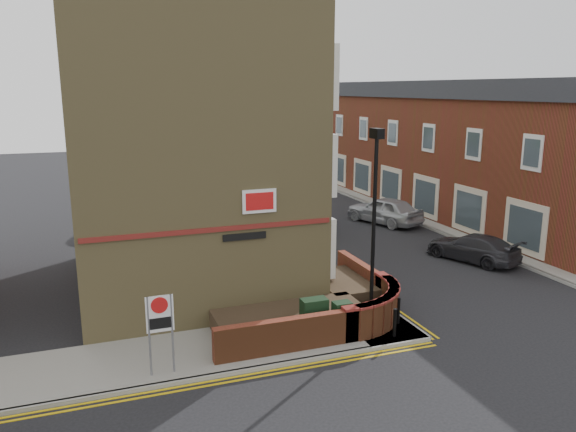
# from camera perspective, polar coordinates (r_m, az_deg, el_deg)

# --- Properties ---
(ground) EXTENTS (120.00, 120.00, 0.00)m
(ground) POSITION_cam_1_polar(r_m,az_deg,el_deg) (16.80, 5.35, -13.97)
(ground) COLOR black
(ground) RESTS_ON ground
(pavement_corner) EXTENTS (13.00, 3.00, 0.12)m
(pavement_corner) POSITION_cam_1_polar(r_m,az_deg,el_deg) (17.06, -7.90, -13.39)
(pavement_corner) COLOR gray
(pavement_corner) RESTS_ON ground
(pavement_main) EXTENTS (2.00, 32.00, 0.12)m
(pavement_main) POSITION_cam_1_polar(r_m,az_deg,el_deg) (31.62, -3.70, -0.90)
(pavement_main) COLOR gray
(pavement_main) RESTS_ON ground
(pavement_far) EXTENTS (4.00, 40.00, 0.12)m
(pavement_far) POSITION_cam_1_polar(r_m,az_deg,el_deg) (33.77, 16.03, -0.50)
(pavement_far) COLOR gray
(pavement_far) RESTS_ON ground
(kerb_side) EXTENTS (13.00, 0.15, 0.12)m
(kerb_side) POSITION_cam_1_polar(r_m,az_deg,el_deg) (15.75, -6.70, -15.70)
(kerb_side) COLOR gray
(kerb_side) RESTS_ON ground
(kerb_main_near) EXTENTS (0.15, 32.00, 0.12)m
(kerb_main_near) POSITION_cam_1_polar(r_m,az_deg,el_deg) (31.91, -1.97, -0.76)
(kerb_main_near) COLOR gray
(kerb_main_near) RESTS_ON ground
(kerb_main_far) EXTENTS (0.15, 40.00, 0.12)m
(kerb_main_far) POSITION_cam_1_polar(r_m,az_deg,el_deg) (32.65, 13.18, -0.78)
(kerb_main_far) COLOR gray
(kerb_main_far) RESTS_ON ground
(yellow_lines_side) EXTENTS (13.00, 0.28, 0.01)m
(yellow_lines_side) POSITION_cam_1_polar(r_m,az_deg,el_deg) (15.57, -6.48, -16.30)
(yellow_lines_side) COLOR gold
(yellow_lines_side) RESTS_ON ground
(yellow_lines_main) EXTENTS (0.28, 32.00, 0.01)m
(yellow_lines_main) POSITION_cam_1_polar(r_m,az_deg,el_deg) (32.00, -1.55, -0.82)
(yellow_lines_main) COLOR gold
(yellow_lines_main) RESTS_ON ground
(corner_building) EXTENTS (8.95, 10.40, 13.60)m
(corner_building) POSITION_cam_1_polar(r_m,az_deg,el_deg) (21.87, -10.34, 9.14)
(corner_building) COLOR olive
(corner_building) RESTS_ON ground
(garden_wall) EXTENTS (6.80, 6.00, 1.20)m
(garden_wall) POSITION_cam_1_polar(r_m,az_deg,el_deg) (18.87, 2.07, -10.79)
(garden_wall) COLOR brown
(garden_wall) RESTS_ON ground
(lamppost) EXTENTS (0.25, 0.50, 6.30)m
(lamppost) POSITION_cam_1_polar(r_m,az_deg,el_deg) (17.33, 8.69, -1.40)
(lamppost) COLOR black
(lamppost) RESTS_ON pavement_corner
(utility_cabinet_large) EXTENTS (0.80, 0.45, 1.20)m
(utility_cabinet_large) POSITION_cam_1_polar(r_m,az_deg,el_deg) (17.46, 2.66, -10.24)
(utility_cabinet_large) COLOR black
(utility_cabinet_large) RESTS_ON pavement_corner
(utility_cabinet_small) EXTENTS (0.55, 0.40, 1.10)m
(utility_cabinet_small) POSITION_cam_1_polar(r_m,az_deg,el_deg) (17.53, 5.49, -10.37)
(utility_cabinet_small) COLOR black
(utility_cabinet_small) RESTS_ON pavement_corner
(bollard_near) EXTENTS (0.11, 0.11, 0.90)m
(bollard_near) POSITION_cam_1_polar(r_m,az_deg,el_deg) (17.75, 10.79, -10.60)
(bollard_near) COLOR black
(bollard_near) RESTS_ON pavement_corner
(bollard_far) EXTENTS (0.11, 0.11, 0.90)m
(bollard_far) POSITION_cam_1_polar(r_m,az_deg,el_deg) (18.67, 11.14, -9.41)
(bollard_far) COLOR black
(bollard_far) RESTS_ON pavement_corner
(zone_sign) EXTENTS (0.72, 0.07, 2.20)m
(zone_sign) POSITION_cam_1_polar(r_m,az_deg,el_deg) (15.29, -12.87, -10.28)
(zone_sign) COLOR slate
(zone_sign) RESTS_ON pavement_corner
(far_terrace) EXTENTS (5.40, 30.40, 8.00)m
(far_terrace) POSITION_cam_1_polar(r_m,az_deg,el_deg) (37.22, 14.70, 7.01)
(far_terrace) COLOR brown
(far_terrace) RESTS_ON ground
(far_terrace_cream) EXTENTS (5.40, 12.40, 8.00)m
(far_terrace_cream) POSITION_cam_1_polar(r_m,az_deg,el_deg) (55.75, 2.33, 9.23)
(far_terrace_cream) COLOR beige
(far_terrace_cream) RESTS_ON ground
(tree_near) EXTENTS (3.64, 3.65, 6.70)m
(tree_near) POSITION_cam_1_polar(r_m,az_deg,el_deg) (28.99, -2.74, 7.17)
(tree_near) COLOR #382B1E
(tree_near) RESTS_ON pavement_main
(tree_mid) EXTENTS (4.03, 4.03, 7.42)m
(tree_mid) POSITION_cam_1_polar(r_m,az_deg,el_deg) (36.64, -6.50, 9.07)
(tree_mid) COLOR #382B1E
(tree_mid) RESTS_ON pavement_main
(tree_far) EXTENTS (3.81, 3.81, 7.00)m
(tree_far) POSITION_cam_1_polar(r_m,az_deg,el_deg) (44.47, -8.93, 9.29)
(tree_far) COLOR #382B1E
(tree_far) RESTS_ON pavement_main
(traffic_light_assembly) EXTENTS (0.20, 0.16, 4.20)m
(traffic_light_assembly) POSITION_cam_1_polar(r_m,az_deg,el_deg) (39.82, -6.85, 5.87)
(traffic_light_assembly) COLOR black
(traffic_light_assembly) RESTS_ON pavement_main
(silver_car_near) EXTENTS (2.62, 4.34, 1.35)m
(silver_car_near) POSITION_cam_1_polar(r_m,az_deg,el_deg) (30.75, 2.63, -0.11)
(silver_car_near) COLOR gray
(silver_car_near) RESTS_ON ground
(red_car_main) EXTENTS (2.48, 5.33, 1.48)m
(red_car_main) POSITION_cam_1_polar(r_m,az_deg,el_deg) (33.51, 0.32, 1.10)
(red_car_main) COLOR maroon
(red_car_main) RESTS_ON ground
(grey_car_far) EXTENTS (3.14, 4.57, 1.23)m
(grey_car_far) POSITION_cam_1_polar(r_m,az_deg,el_deg) (26.44, 18.24, -3.05)
(grey_car_far) COLOR #2A2A2F
(grey_car_far) RESTS_ON ground
(silver_car_far) EXTENTS (3.34, 4.94, 1.56)m
(silver_car_far) POSITION_cam_1_polar(r_m,az_deg,el_deg) (32.45, 9.77, 0.60)
(silver_car_far) COLOR #ACAEB4
(silver_car_far) RESTS_ON ground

